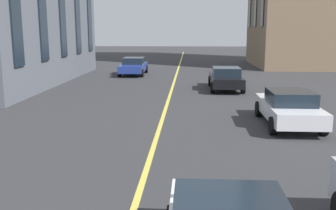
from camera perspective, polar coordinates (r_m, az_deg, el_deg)
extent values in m
cube|color=#D8C64C|center=(21.16, 0.23, 1.33)|extent=(80.00, 0.16, 0.01)
cube|color=black|center=(23.67, 8.54, 3.72)|extent=(4.40, 1.80, 0.55)
cube|color=#19232D|center=(23.39, 8.63, 4.92)|extent=(1.85, 1.58, 0.50)
cylinder|color=black|center=(25.08, 6.26, 3.56)|extent=(0.64, 0.22, 0.64)
cylinder|color=black|center=(25.23, 10.19, 3.50)|extent=(0.64, 0.22, 0.64)
cylinder|color=black|center=(22.21, 6.63, 2.56)|extent=(0.64, 0.22, 0.64)
cylinder|color=black|center=(22.38, 11.05, 2.49)|extent=(0.64, 0.22, 0.64)
cube|color=silver|center=(15.46, 17.38, -0.67)|extent=(4.40, 1.80, 0.55)
cube|color=#19232D|center=(15.16, 17.69, 1.10)|extent=(1.85, 1.58, 0.50)
cylinder|color=black|center=(16.73, 13.28, -0.54)|extent=(0.64, 0.22, 0.64)
cylinder|color=black|center=(17.11, 18.98, -0.60)|extent=(0.64, 0.22, 0.64)
cylinder|color=black|center=(13.95, 15.28, -2.98)|extent=(0.64, 0.22, 0.64)
cylinder|color=black|center=(14.41, 22.03, -2.96)|extent=(0.64, 0.22, 0.64)
cube|color=navy|center=(31.02, -5.15, 5.56)|extent=(4.40, 1.80, 0.55)
cube|color=#19232D|center=(31.19, -5.11, 6.57)|extent=(1.85, 1.58, 0.50)
cylinder|color=black|center=(29.50, -3.89, 4.75)|extent=(0.64, 0.22, 0.64)
cylinder|color=black|center=(29.77, -7.20, 4.75)|extent=(0.64, 0.22, 0.64)
cylinder|color=black|center=(32.37, -3.24, 5.34)|extent=(0.64, 0.22, 0.64)
cylinder|color=black|center=(32.61, -6.27, 5.33)|extent=(0.64, 0.22, 0.64)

